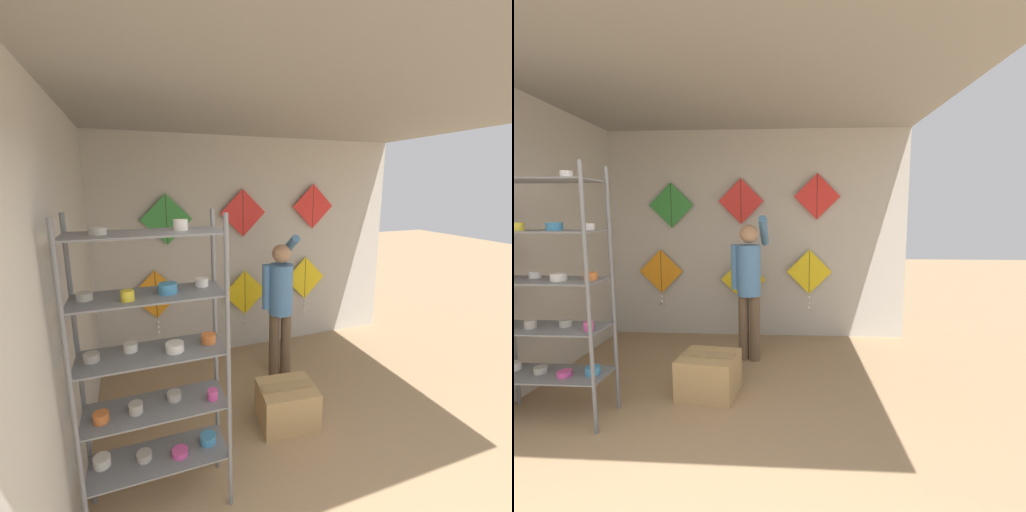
% 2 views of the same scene
% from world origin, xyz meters
% --- Properties ---
extents(back_panel, '(4.41, 0.06, 2.80)m').
position_xyz_m(back_panel, '(0.00, 3.33, 1.40)').
color(back_panel, '#BCB7AD').
rests_on(back_panel, ground).
extents(left_panel, '(0.06, 4.10, 2.80)m').
position_xyz_m(left_panel, '(-1.84, 1.65, 1.40)').
color(left_panel, '#BCB7AD').
rests_on(left_panel, ground).
extents(ceiling_slab, '(4.41, 4.10, 0.04)m').
position_xyz_m(ceiling_slab, '(0.00, 1.65, 2.82)').
color(ceiling_slab, gray).
extents(shelf_rack, '(0.93, 0.38, 2.06)m').
position_xyz_m(shelf_rack, '(-1.28, 1.21, 1.11)').
color(shelf_rack, slate).
rests_on(shelf_rack, ground).
extents(shopkeeper, '(0.41, 0.54, 1.67)m').
position_xyz_m(shopkeeper, '(0.19, 2.48, 0.94)').
color(shopkeeper, brown).
rests_on(shopkeeper, ground).
extents(cardboard_box, '(0.56, 0.50, 0.39)m').
position_xyz_m(cardboard_box, '(-0.09, 1.67, 0.19)').
color(cardboard_box, tan).
rests_on(cardboard_box, ground).
extents(kite_0, '(0.61, 0.04, 0.81)m').
position_xyz_m(kite_0, '(-1.12, 3.24, 0.87)').
color(kite_0, orange).
extents(kite_1, '(0.61, 0.04, 0.74)m').
position_xyz_m(kite_1, '(0.02, 3.24, 0.78)').
color(kite_1, yellow).
extents(kite_2, '(0.61, 0.04, 0.81)m').
position_xyz_m(kite_2, '(0.92, 3.24, 0.88)').
color(kite_2, yellow).
extents(kite_3, '(0.61, 0.01, 0.61)m').
position_xyz_m(kite_3, '(-0.95, 3.24, 1.81)').
color(kite_3, '#338C38').
extents(kite_4, '(0.61, 0.01, 0.61)m').
position_xyz_m(kite_4, '(0.00, 3.24, 1.86)').
color(kite_4, red).
extents(kite_5, '(0.61, 0.01, 0.61)m').
position_xyz_m(kite_5, '(1.01, 3.24, 1.92)').
color(kite_5, red).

